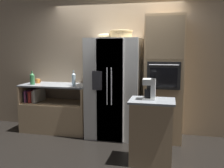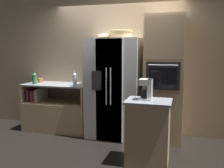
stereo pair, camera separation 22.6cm
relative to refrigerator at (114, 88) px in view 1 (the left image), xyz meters
name	(u,v)px [view 1 (the left image)]	position (x,y,z in m)	size (l,w,h in m)	color
ground_plane	(112,136)	(-0.03, -0.03, -0.92)	(20.00, 20.00, 0.00)	black
wall_back	(117,61)	(-0.03, 0.39, 0.48)	(12.00, 0.06, 2.80)	tan
counter_left	(56,113)	(-1.21, 0.04, -0.57)	(1.33, 0.64, 0.95)	tan
refrigerator	(114,88)	(0.00, 0.00, 0.00)	(0.97, 0.75, 1.84)	white
wall_oven	(164,79)	(0.91, 0.05, 0.19)	(0.66, 0.69, 2.22)	tan
island_counter	(151,131)	(0.77, -0.97, -0.45)	(0.64, 0.51, 0.93)	tan
wicker_basket	(121,34)	(0.14, -0.07, 0.99)	(0.41, 0.41, 0.13)	tan
fruit_bowl	(106,36)	(-0.14, -0.02, 0.96)	(0.30, 0.30, 0.08)	beige
bottle_tall	(74,79)	(-0.78, -0.03, 0.16)	(0.07, 0.07, 0.29)	silver
bottle_short	(32,78)	(-1.63, -0.09, 0.15)	(0.09, 0.09, 0.26)	#33723F
mug	(38,81)	(-1.63, 0.12, 0.07)	(0.13, 0.10, 0.09)	orange
coffee_maker	(150,88)	(0.74, -0.94, 0.17)	(0.18, 0.19, 0.29)	white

